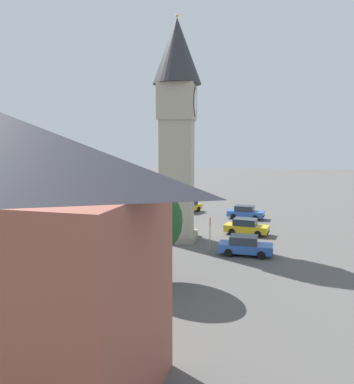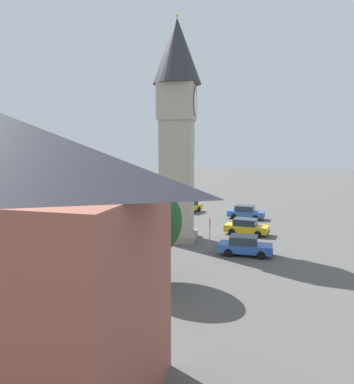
{
  "view_description": "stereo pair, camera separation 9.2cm",
  "coord_description": "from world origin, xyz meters",
  "px_view_note": "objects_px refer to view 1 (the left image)",
  "views": [
    {
      "loc": [
        -33.22,
        -5.02,
        8.67
      ],
      "look_at": [
        0.0,
        0.0,
        4.34
      ],
      "focal_mm": 35.44,
      "sensor_mm": 36.0,
      "label": 1
    },
    {
      "loc": [
        -33.2,
        -5.11,
        8.67
      ],
      "look_at": [
        0.0,
        0.0,
        4.34
      ],
      "focal_mm": 35.44,
      "sensor_mm": 36.0,
      "label": 2
    }
  ],
  "objects_px": {
    "car_silver_kerb": "(246,227)",
    "road_sign": "(210,229)",
    "car_white_side": "(245,246)",
    "building_corner_back": "(28,172)",
    "car_black_far": "(188,206)",
    "building_shop_left": "(3,254)",
    "lamp_post": "(63,199)",
    "tree": "(146,221)",
    "pedestrian": "(68,226)",
    "car_blue_kerb": "(46,243)",
    "clock_tower": "(177,112)",
    "car_red_corner": "(245,212)"
  },
  "relations": [
    {
      "from": "tree",
      "to": "building_shop_left",
      "type": "relative_size",
      "value": 0.54
    },
    {
      "from": "clock_tower",
      "to": "car_white_side",
      "type": "relative_size",
      "value": 4.55
    },
    {
      "from": "car_blue_kerb",
      "to": "car_silver_kerb",
      "type": "height_order",
      "value": "same"
    },
    {
      "from": "pedestrian",
      "to": "tree",
      "type": "distance_m",
      "value": 14.77
    },
    {
      "from": "lamp_post",
      "to": "car_silver_kerb",
      "type": "bearing_deg",
      "value": -74.06
    },
    {
      "from": "clock_tower",
      "to": "lamp_post",
      "type": "distance_m",
      "value": 12.68
    },
    {
      "from": "car_white_side",
      "to": "lamp_post",
      "type": "height_order",
      "value": "lamp_post"
    },
    {
      "from": "tree",
      "to": "lamp_post",
      "type": "height_order",
      "value": "tree"
    },
    {
      "from": "car_blue_kerb",
      "to": "lamp_post",
      "type": "bearing_deg",
      "value": 4.03
    },
    {
      "from": "car_black_far",
      "to": "lamp_post",
      "type": "relative_size",
      "value": 0.78
    },
    {
      "from": "car_white_side",
      "to": "building_corner_back",
      "type": "relative_size",
      "value": 0.36
    },
    {
      "from": "car_silver_kerb",
      "to": "pedestrian",
      "type": "xyz_separation_m",
      "value": [
        -3.27,
        16.53,
        0.25
      ]
    },
    {
      "from": "tree",
      "to": "pedestrian",
      "type": "bearing_deg",
      "value": 43.65
    },
    {
      "from": "building_shop_left",
      "to": "clock_tower",
      "type": "bearing_deg",
      "value": -6.94
    },
    {
      "from": "clock_tower",
      "to": "lamp_post",
      "type": "height_order",
      "value": "clock_tower"
    },
    {
      "from": "tree",
      "to": "building_corner_back",
      "type": "height_order",
      "value": "building_corner_back"
    },
    {
      "from": "car_silver_kerb",
      "to": "car_white_side",
      "type": "distance_m",
      "value": 6.89
    },
    {
      "from": "pedestrian",
      "to": "building_corner_back",
      "type": "distance_m",
      "value": 13.98
    },
    {
      "from": "car_black_far",
      "to": "building_shop_left",
      "type": "height_order",
      "value": "building_shop_left"
    },
    {
      "from": "car_red_corner",
      "to": "lamp_post",
      "type": "distance_m",
      "value": 20.72
    },
    {
      "from": "car_blue_kerb",
      "to": "road_sign",
      "type": "distance_m",
      "value": 13.11
    },
    {
      "from": "car_black_far",
      "to": "pedestrian",
      "type": "relative_size",
      "value": 2.61
    },
    {
      "from": "car_white_side",
      "to": "road_sign",
      "type": "height_order",
      "value": "road_sign"
    },
    {
      "from": "car_white_side",
      "to": "car_black_far",
      "type": "bearing_deg",
      "value": 20.69
    },
    {
      "from": "car_white_side",
      "to": "building_corner_back",
      "type": "height_order",
      "value": "building_corner_back"
    },
    {
      "from": "lamp_post",
      "to": "car_red_corner",
      "type": "bearing_deg",
      "value": -52.93
    },
    {
      "from": "lamp_post",
      "to": "car_white_side",
      "type": "bearing_deg",
      "value": -98.02
    },
    {
      "from": "car_silver_kerb",
      "to": "clock_tower",
      "type": "bearing_deg",
      "value": 114.31
    },
    {
      "from": "building_shop_left",
      "to": "road_sign",
      "type": "relative_size",
      "value": 4.07
    },
    {
      "from": "road_sign",
      "to": "building_corner_back",
      "type": "bearing_deg",
      "value": 60.43
    },
    {
      "from": "car_silver_kerb",
      "to": "pedestrian",
      "type": "bearing_deg",
      "value": 101.19
    },
    {
      "from": "car_red_corner",
      "to": "car_white_side",
      "type": "distance_m",
      "value": 14.61
    },
    {
      "from": "clock_tower",
      "to": "car_red_corner",
      "type": "bearing_deg",
      "value": -31.22
    },
    {
      "from": "car_red_corner",
      "to": "car_silver_kerb",
      "type": "bearing_deg",
      "value": 179.05
    },
    {
      "from": "car_red_corner",
      "to": "car_black_far",
      "type": "xyz_separation_m",
      "value": [
        3.06,
        7.09,
        0.0
      ]
    },
    {
      "from": "pedestrian",
      "to": "lamp_post",
      "type": "xyz_separation_m",
      "value": [
        -1.36,
        -0.3,
        2.72
      ]
    },
    {
      "from": "car_silver_kerb",
      "to": "car_white_side",
      "type": "height_order",
      "value": "same"
    },
    {
      "from": "car_silver_kerb",
      "to": "car_red_corner",
      "type": "bearing_deg",
      "value": -0.95
    },
    {
      "from": "car_red_corner",
      "to": "pedestrian",
      "type": "bearing_deg",
      "value": 123.42
    },
    {
      "from": "car_blue_kerb",
      "to": "lamp_post",
      "type": "height_order",
      "value": "lamp_post"
    },
    {
      "from": "car_silver_kerb",
      "to": "tree",
      "type": "height_order",
      "value": "tree"
    },
    {
      "from": "car_black_far",
      "to": "building_shop_left",
      "type": "bearing_deg",
      "value": 176.83
    },
    {
      "from": "car_silver_kerb",
      "to": "road_sign",
      "type": "relative_size",
      "value": 1.57
    },
    {
      "from": "lamp_post",
      "to": "road_sign",
      "type": "distance_m",
      "value": 13.46
    },
    {
      "from": "car_blue_kerb",
      "to": "car_black_far",
      "type": "bearing_deg",
      "value": -24.9
    },
    {
      "from": "car_black_far",
      "to": "tree",
      "type": "distance_m",
      "value": 24.74
    },
    {
      "from": "car_black_far",
      "to": "lamp_post",
      "type": "xyz_separation_m",
      "value": [
        -15.42,
        9.27,
        2.97
      ]
    },
    {
      "from": "road_sign",
      "to": "lamp_post",
      "type": "bearing_deg",
      "value": 81.49
    },
    {
      "from": "road_sign",
      "to": "clock_tower",
      "type": "bearing_deg",
      "value": 40.42
    },
    {
      "from": "car_white_side",
      "to": "car_red_corner",
      "type": "bearing_deg",
      "value": -1.61
    }
  ]
}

